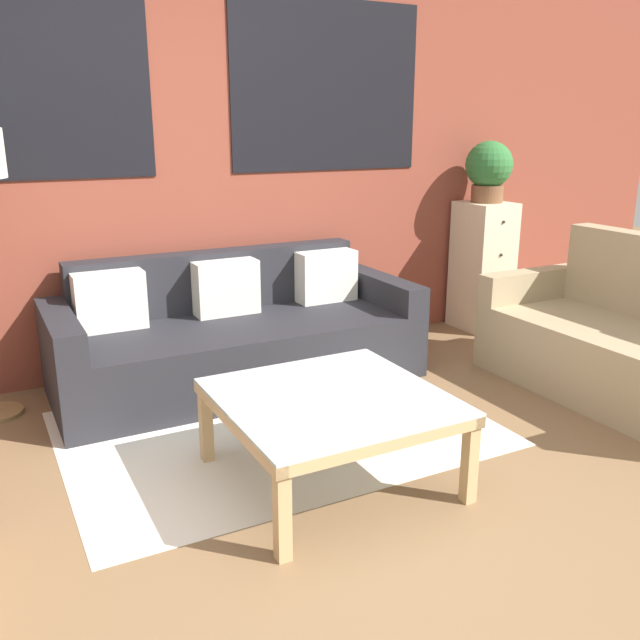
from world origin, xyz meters
TOP-DOWN VIEW (x-y plane):
  - ground_plane at (0.00, 0.00)m, footprint 16.00×16.00m
  - wall_back_brick at (0.00, 2.44)m, footprint 8.40×0.09m
  - rug at (-0.00, 1.20)m, footprint 2.17×1.58m
  - couch_dark at (0.07, 1.95)m, footprint 2.21×0.88m
  - settee_vintage at (2.04, 0.66)m, footprint 0.80×1.64m
  - coffee_table at (-0.00, 0.59)m, footprint 0.95×0.95m
  - drawer_cabinet at (2.19, 2.16)m, footprint 0.35×0.41m
  - potted_plant at (2.19, 2.16)m, footprint 0.35×0.35m

SIDE VIEW (x-z plane):
  - ground_plane at x=0.00m, z-range 0.00..0.00m
  - rug at x=0.00m, z-range 0.00..0.00m
  - couch_dark at x=0.07m, z-range -0.11..0.67m
  - settee_vintage at x=2.04m, z-range -0.15..0.77m
  - coffee_table at x=0.00m, z-range 0.15..0.56m
  - drawer_cabinet at x=2.19m, z-range 0.00..0.99m
  - potted_plant at x=2.19m, z-range 1.01..1.46m
  - wall_back_brick at x=0.00m, z-range 0.01..2.81m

